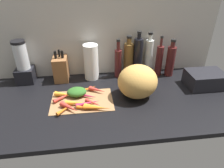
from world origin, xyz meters
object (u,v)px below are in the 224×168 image
Objects in this scene: carrot_3 at (88,96)px; bottle_2 at (138,57)px; carrot_8 at (86,108)px; bottle_3 at (148,56)px; carrot_11 at (65,94)px; knife_block at (61,69)px; carrot_6 at (65,109)px; blender_appliance at (23,65)px; bottle_1 at (128,59)px; bottle_5 at (170,60)px; carrot_7 at (69,107)px; paper_towel_roll at (91,62)px; bottle_4 at (159,60)px; winter_squash at (138,82)px; carrot_0 at (97,108)px; carrot_10 at (93,103)px; carrot_2 at (78,103)px; carrot_1 at (88,103)px; carrot_5 at (97,90)px; carrot_9 at (87,89)px; bottle_0 at (118,62)px; cutting_board at (82,101)px; carrot_12 at (63,97)px; dish_rack at (205,79)px.

bottle_2 is at bearing 36.20° from carrot_3.
bottle_3 is at bearing 40.89° from carrot_8.
carrot_11 is 0.56× the size of knife_block.
blender_appliance is (-31.12, 41.26, 11.87)cm from carrot_6.
bottle_1 is 32.70cm from bottle_5.
carrot_7 is 62.12cm from bottle_1.
bottle_3 is at bearing 3.50° from paper_towel_roll.
carrot_11 is 0.42× the size of bottle_4.
carrot_0 is at bearing -155.43° from winter_squash.
bottle_1 reaches higher than carrot_10.
carrot_10 is at bearing -4.19° from carrot_2.
carrot_8 is (-1.44, -4.41, -0.27)cm from carrot_1.
knife_block is 0.70× the size of bottle_3.
carrot_10 is (-3.61, -14.36, -0.27)cm from carrot_5.
bottle_3 is (49.05, 22.19, 12.66)cm from carrot_9.
carrot_2 is 0.57× the size of paper_towel_roll.
carrot_2 is 1.35× the size of carrot_10.
blender_appliance is at bearing 148.06° from carrot_3.
carrot_2 is 19.00cm from carrot_5.
carrot_0 is at bearing -39.70° from carrot_11.
carrot_6 is (-14.19, -4.30, -0.18)cm from carrot_1.
bottle_5 reaches higher than carrot_10.
bottle_4 is (56.52, 18.05, 10.56)cm from carrot_9.
bottle_3 is (42.25, 24.89, 12.36)cm from carrot_5.
carrot_11 reaches higher than carrot_5.
carrot_5 is 0.36× the size of bottle_3.
bottle_0 is at bearing 59.76° from carrot_10.
knife_block is 0.81× the size of bottle_5.
carrot_9 is at bearing 68.59° from carrot_2.
paper_towel_roll is at bearing 75.99° from cutting_board.
carrot_12 is 28.93cm from knife_block.
knife_block is (-17.53, 41.24, 7.51)cm from carrot_8.
carrot_0 is (9.04, -11.25, 1.77)cm from cutting_board.
carrot_8 is 0.44× the size of dish_rack.
bottle_0 is (21.29, 36.52, 10.09)cm from carrot_10.
bottle_0 is at bearing 34.35° from carrot_12.
cutting_board is 1.31× the size of bottle_0.
carrot_0 is 56.79cm from bottle_2.
carrot_6 is 0.40× the size of bottle_5.
bottle_0 reaches higher than paper_towel_roll.
bottle_2 reaches higher than cutting_board.
carrot_5 is 24.96cm from paper_towel_roll.
bottle_5 is (8.73, -1.34, 0.05)cm from bottle_4.
carrot_0 is at bearing -28.49° from carrot_2.
carrot_11 is 84.08cm from bottle_5.
carrot_7 reaches higher than carrot_6.
knife_block is 23.23cm from paper_towel_roll.
bottle_2 reaches higher than bottle_3.
cutting_board is 38.10cm from winter_squash.
carrot_1 is 56.24cm from bottle_2.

